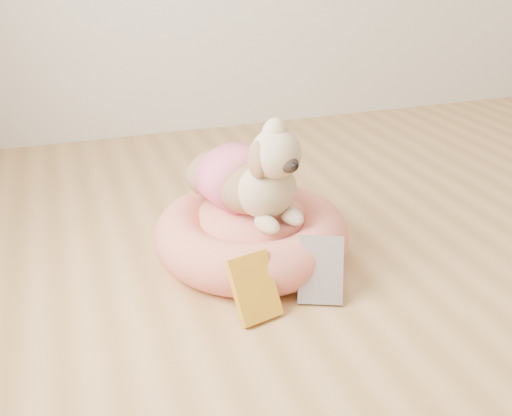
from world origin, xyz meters
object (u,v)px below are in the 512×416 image
object	(u,v)px
pet_bed	(251,233)
dog	(249,160)
book_white	(321,270)
book_yellow	(254,288)

from	to	relation	value
pet_bed	dog	size ratio (longest dim) A/B	1.36
dog	book_white	distance (m)	0.44
dog	book_white	xyz separation A→B (m)	(0.12, -0.33, -0.26)
dog	book_white	world-z (taller)	dog
dog	book_yellow	distance (m)	0.45
book_yellow	book_white	world-z (taller)	book_white
book_yellow	dog	bearing A→B (deg)	61.13
pet_bed	book_white	distance (m)	0.35
dog	book_yellow	xyz separation A→B (m)	(-0.10, -0.35, -0.27)
pet_bed	dog	xyz separation A→B (m)	(-0.01, 0.01, 0.28)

